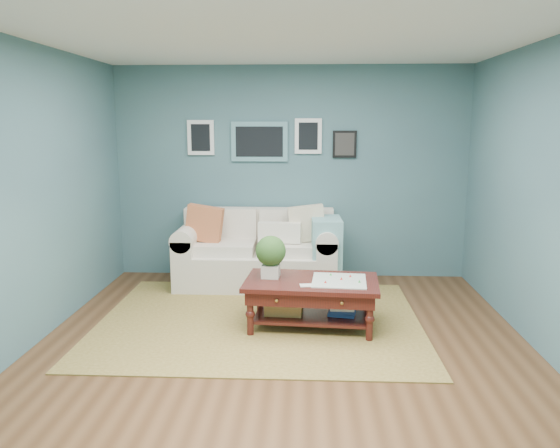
{
  "coord_description": "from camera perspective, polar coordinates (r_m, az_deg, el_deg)",
  "views": [
    {
      "loc": [
        0.2,
        -4.51,
        1.99
      ],
      "look_at": [
        -0.07,
        1.0,
        0.96
      ],
      "focal_mm": 35.0,
      "sensor_mm": 36.0,
      "label": 1
    }
  ],
  "objects": [
    {
      "name": "room_shell",
      "position": [
        4.61,
        0.18,
        2.71
      ],
      "size": [
        5.0,
        5.02,
        2.7
      ],
      "color": "brown",
      "rests_on": "ground"
    },
    {
      "name": "area_rug",
      "position": [
        5.64,
        -2.13,
        -10.04
      ],
      "size": [
        3.22,
        2.58,
        0.01
      ],
      "primitive_type": "cube",
      "color": "brown",
      "rests_on": "ground"
    },
    {
      "name": "loveseat",
      "position": [
        6.74,
        -1.67,
        -2.94
      ],
      "size": [
        1.99,
        0.9,
        1.02
      ],
      "color": "beige",
      "rests_on": "ground"
    },
    {
      "name": "coffee_table",
      "position": [
        5.37,
        2.57,
        -6.67
      ],
      "size": [
        1.34,
        0.84,
        0.9
      ],
      "rotation": [
        0.0,
        0.0,
        -0.07
      ],
      "color": "#34130F",
      "rests_on": "ground"
    }
  ]
}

